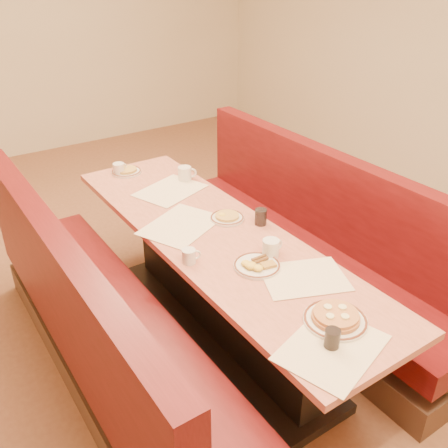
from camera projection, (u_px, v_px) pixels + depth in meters
ground at (217, 334)px, 3.21m from camera, size 8.00×8.00×0.00m
room_envelope at (214, 10)px, 2.28m from camera, size 6.04×8.04×2.82m
diner_table at (216, 287)px, 3.03m from camera, size 0.70×2.50×0.75m
booth_left at (103, 334)px, 2.68m from camera, size 0.55×2.50×1.05m
booth_right at (306, 253)px, 3.40m from camera, size 0.55×2.50×1.05m
placemat_near_left at (332, 347)px, 2.03m from camera, size 0.51×0.44×0.00m
placemat_near_right at (304, 277)px, 2.46m from camera, size 0.49×0.44×0.00m
placemat_far_left at (181, 225)px, 2.93m from camera, size 0.55×0.50×0.00m
placemat_far_right at (170, 190)px, 3.35m from camera, size 0.52×0.45×0.00m
pancake_plate at (335, 318)px, 2.16m from camera, size 0.28×0.28×0.06m
eggs_plate at (257, 265)px, 2.54m from camera, size 0.24×0.24×0.05m
extra_plate_mid at (227, 217)px, 2.99m from camera, size 0.20×0.20×0.04m
extra_plate_far at (126, 171)px, 3.61m from camera, size 0.22×0.22×0.04m
coffee_mug_a at (271, 248)px, 2.62m from camera, size 0.13×0.09×0.10m
coffee_mug_b at (189, 256)px, 2.57m from camera, size 0.10×0.07×0.08m
coffee_mug_c at (185, 173)px, 3.48m from camera, size 0.13×0.09×0.10m
coffee_mug_d at (119, 169)px, 3.57m from camera, size 0.11×0.08×0.09m
soda_tumbler_near at (332, 339)px, 2.02m from camera, size 0.06×0.06×0.09m
soda_tumbler_mid at (261, 217)px, 2.92m from camera, size 0.07×0.07×0.10m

